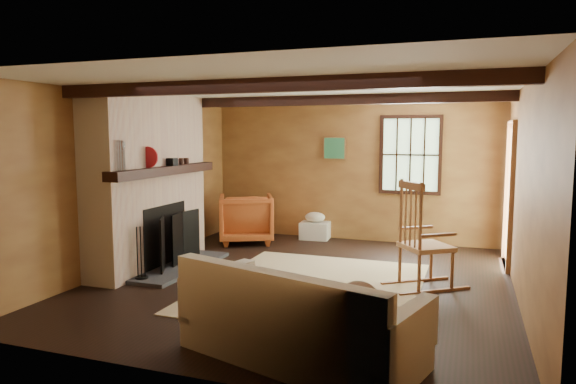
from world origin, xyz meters
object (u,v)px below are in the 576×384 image
at_px(fireplace, 150,188).
at_px(armchair, 246,218).
at_px(sofa, 298,326).
at_px(rocking_chair, 423,243).
at_px(laundry_basket, 315,231).

xyz_separation_m(fireplace, armchair, (0.60, 1.89, -0.69)).
distance_m(sofa, armchair, 4.68).
height_order(rocking_chair, armchair, rocking_chair).
xyz_separation_m(fireplace, laundry_basket, (1.63, 2.55, -0.95)).
relative_size(fireplace, armchair, 2.64).
bearing_deg(sofa, laundry_basket, 121.51).
distance_m(rocking_chair, sofa, 2.53).
xyz_separation_m(laundry_basket, armchair, (-1.03, -0.66, 0.26)).
height_order(fireplace, sofa, fireplace).
bearing_deg(rocking_chair, armchair, 24.57).
height_order(fireplace, rocking_chair, fireplace).
relative_size(sofa, armchair, 2.38).
relative_size(rocking_chair, laundry_basket, 2.61).
xyz_separation_m(rocking_chair, laundry_basket, (-2.04, 2.34, -0.40)).
distance_m(fireplace, armchair, 2.10).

